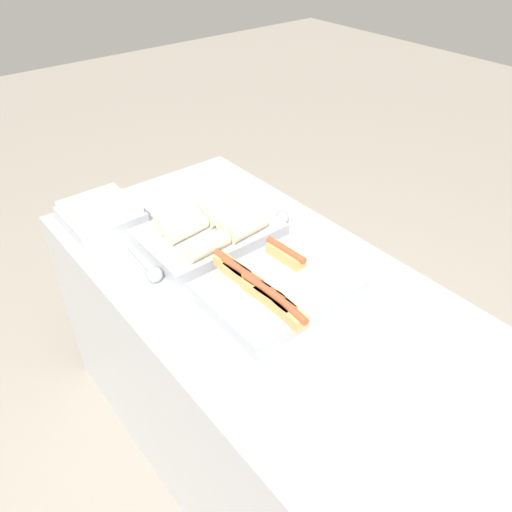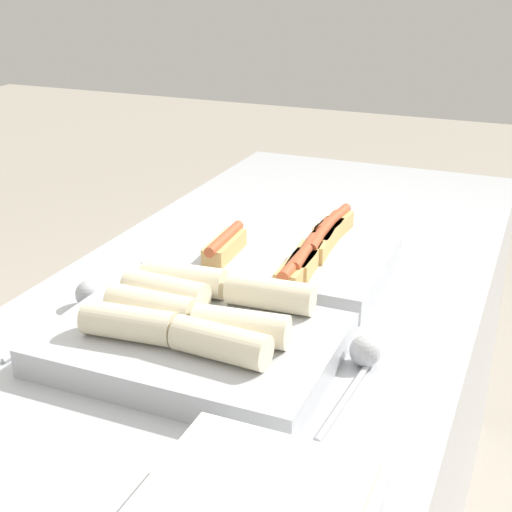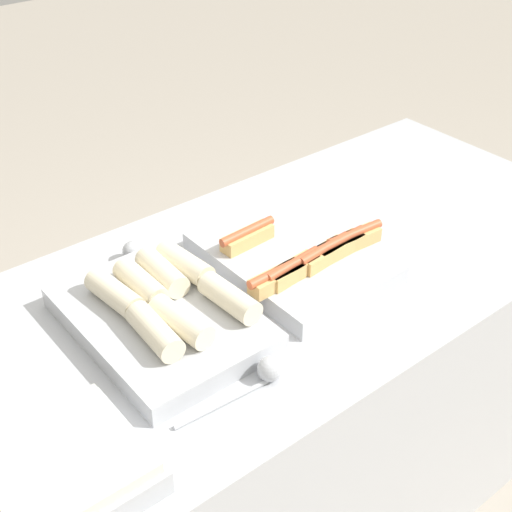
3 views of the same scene
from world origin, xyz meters
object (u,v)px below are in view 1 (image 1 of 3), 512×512
object	(u,v)px
tray_hotdogs	(277,287)
serving_spoon_far	(279,217)
tray_wraps	(211,230)
tray_side_front	(100,214)
serving_spoon_near	(152,273)

from	to	relation	value
tray_hotdogs	serving_spoon_far	size ratio (longest dim) A/B	1.78
tray_wraps	tray_side_front	bearing A→B (deg)	-144.62
serving_spoon_near	serving_spoon_far	distance (m)	0.54
serving_spoon_far	serving_spoon_near	bearing A→B (deg)	-90.19
tray_wraps	serving_spoon_near	xyz separation A→B (m)	(0.06, -0.27, -0.02)
tray_wraps	serving_spoon_far	xyz separation A→B (m)	(0.07, 0.27, -0.02)
tray_side_front	serving_spoon_far	world-z (taller)	tray_side_front
tray_hotdogs	serving_spoon_near	world-z (taller)	tray_hotdogs
tray_side_front	tray_wraps	bearing A→B (deg)	35.38
tray_wraps	serving_spoon_far	world-z (taller)	tray_wraps
tray_side_front	serving_spoon_near	bearing A→B (deg)	-2.60
tray_wraps	serving_spoon_near	distance (m)	0.28
tray_wraps	tray_side_front	distance (m)	0.44
serving_spoon_near	tray_side_front	bearing A→B (deg)	177.40
tray_wraps	serving_spoon_near	bearing A→B (deg)	-76.86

